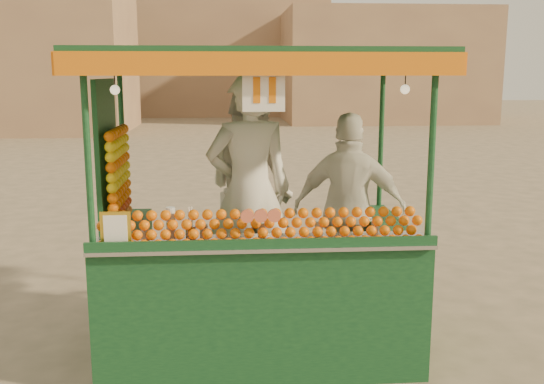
{
  "coord_description": "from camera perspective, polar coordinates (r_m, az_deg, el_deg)",
  "views": [
    {
      "loc": [
        -0.29,
        -4.7,
        2.22
      ],
      "look_at": [
        0.07,
        0.08,
        1.29
      ],
      "focal_mm": 40.72,
      "sensor_mm": 36.0,
      "label": 1
    }
  ],
  "objects": [
    {
      "name": "ground",
      "position": [
        5.21,
        -0.78,
        -14.24
      ],
      "size": [
        90.0,
        90.0,
        0.0
      ],
      "primitive_type": "plane",
      "color": "brown",
      "rests_on": "ground"
    },
    {
      "name": "building_right",
      "position": [
        29.61,
        10.12,
        11.35
      ],
      "size": [
        9.0,
        6.0,
        5.0
      ],
      "primitive_type": "cube",
      "color": "#9F7C5A",
      "rests_on": "ground"
    },
    {
      "name": "building_center",
      "position": [
        34.77,
        -7.33,
        13.0
      ],
      "size": [
        14.0,
        7.0,
        7.0
      ],
      "primitive_type": "cube",
      "color": "#9F7C5A",
      "rests_on": "ground"
    },
    {
      "name": "juice_cart",
      "position": [
        4.88,
        -1.98,
        -6.17
      ],
      "size": [
        2.62,
        1.7,
        2.38
      ],
      "color": "#0E361D",
      "rests_on": "ground"
    },
    {
      "name": "vendor_left",
      "position": [
        5.1,
        -2.13,
        0.02
      ],
      "size": [
        0.78,
        0.58,
        1.95
      ],
      "rotation": [
        0.0,
        0.0,
        3.32
      ],
      "color": "white",
      "rests_on": "ground"
    },
    {
      "name": "vendor_middle",
      "position": [
        5.44,
        -1.93,
        0.13
      ],
      "size": [
        1.09,
        1.13,
        1.83
      ],
      "rotation": [
        0.0,
        0.0,
        2.23
      ],
      "color": "silver",
      "rests_on": "ground"
    },
    {
      "name": "vendor_right",
      "position": [
        5.22,
        7.19,
        -1.62
      ],
      "size": [
        1.02,
        0.63,
        1.62
      ],
      "rotation": [
        0.0,
        0.0,
        2.88
      ],
      "color": "silver",
      "rests_on": "ground"
    }
  ]
}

